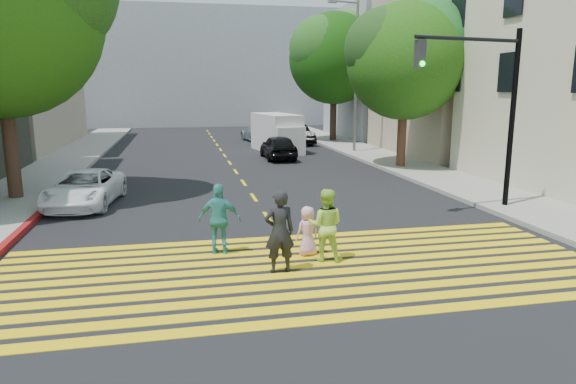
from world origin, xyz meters
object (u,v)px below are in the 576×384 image
object	(u,v)px
silver_car	(258,133)
pedestrian_woman	(325,225)
pedestrian_man	(279,232)
traffic_signal	(488,95)
tree_right_near	(407,55)
white_sedan	(84,188)
white_van	(278,134)
dark_car_near	(278,147)
pedestrian_child	(308,231)
dark_car_parked	(295,134)
pedestrian_extra	(220,219)
tree_right_far	(335,53)

from	to	relation	value
silver_car	pedestrian_woman	bearing A→B (deg)	76.57
pedestrian_man	traffic_signal	size ratio (longest dim) A/B	0.32
tree_right_near	silver_car	size ratio (longest dim) A/B	1.78
white_sedan	white_van	bearing A→B (deg)	62.35
dark_car_near	silver_car	distance (m)	9.77
pedestrian_child	dark_car_parked	distance (m)	24.54
dark_car_near	dark_car_parked	xyz separation A→B (m)	(2.63, 7.33, 0.04)
pedestrian_woman	pedestrian_extra	distance (m)	2.53
tree_right_far	pedestrian_man	world-z (taller)	tree_right_far
pedestrian_woman	dark_car_near	size ratio (longest dim) A/B	0.42
tree_right_far	white_van	world-z (taller)	tree_right_far
tree_right_far	white_van	size ratio (longest dim) A/B	1.81
white_sedan	dark_car_near	xyz separation A→B (m)	(8.58, 10.00, 0.08)
pedestrian_man	dark_car_near	size ratio (longest dim) A/B	0.45
pedestrian_extra	traffic_signal	xyz separation A→B (m)	(8.48, 2.53, 2.84)
pedestrian_child	pedestrian_man	bearing A→B (deg)	31.21
pedestrian_extra	white_van	xyz separation A→B (m)	(5.14, 19.44, 0.25)
tree_right_far	pedestrian_woman	distance (m)	27.04
silver_car	dark_car_parked	size ratio (longest dim) A/B	1.04
tree_right_far	pedestrian_extra	size ratio (longest dim) A/B	5.47
pedestrian_extra	silver_car	xyz separation A→B (m)	(4.90, 25.88, -0.20)
pedestrian_woman	pedestrian_child	bearing A→B (deg)	-37.00
pedestrian_extra	white_sedan	world-z (taller)	pedestrian_extra
pedestrian_child	traffic_signal	distance (m)	7.80
tree_right_far	pedestrian_woman	size ratio (longest dim) A/B	5.55
pedestrian_man	traffic_signal	world-z (taller)	traffic_signal
silver_car	white_van	distance (m)	6.46
pedestrian_extra	white_van	world-z (taller)	white_van
pedestrian_man	white_van	xyz separation A→B (m)	(3.98, 20.95, 0.20)
pedestrian_child	pedestrian_extra	bearing A→B (deg)	-31.83
tree_right_near	tree_right_far	world-z (taller)	tree_right_far
tree_right_far	dark_car_parked	world-z (taller)	tree_right_far
tree_right_near	pedestrian_extra	xyz separation A→B (m)	(-9.84, -11.47, -4.59)
dark_car_near	white_van	xyz separation A→B (m)	(0.62, 3.32, 0.42)
pedestrian_woman	dark_car_parked	distance (m)	24.92
pedestrian_man	pedestrian_child	bearing A→B (deg)	-135.15
tree_right_far	pedestrian_woman	bearing A→B (deg)	-107.37
silver_car	white_van	xyz separation A→B (m)	(0.24, -6.44, 0.45)
pedestrian_man	dark_car_parked	bearing A→B (deg)	-106.79
tree_right_far	pedestrian_extra	bearing A→B (deg)	-112.86
pedestrian_child	silver_car	xyz separation A→B (m)	(2.88, 26.42, 0.06)
tree_right_near	silver_car	world-z (taller)	tree_right_near
pedestrian_extra	traffic_signal	distance (m)	9.30
pedestrian_extra	dark_car_parked	bearing A→B (deg)	-94.80
tree_right_far	white_sedan	world-z (taller)	tree_right_far
pedestrian_woman	white_sedan	distance (m)	9.56
silver_car	traffic_signal	xyz separation A→B (m)	(3.58, -23.35, 3.04)
pedestrian_man	silver_car	size ratio (longest dim) A/B	0.40
pedestrian_man	dark_car_near	xyz separation A→B (m)	(3.36, 17.63, -0.22)
pedestrian_extra	silver_car	world-z (taller)	pedestrian_extra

